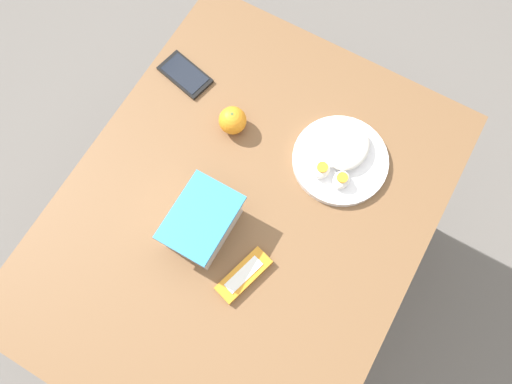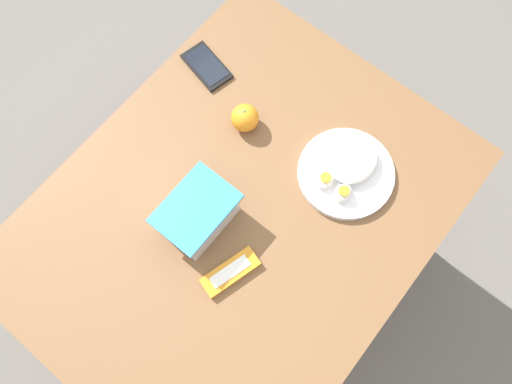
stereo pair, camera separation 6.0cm
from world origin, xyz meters
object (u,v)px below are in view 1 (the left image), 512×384
(orange_fruit, at_px, (233,120))
(rice_plate, at_px, (342,157))
(candy_bar, at_px, (244,275))
(food_container, at_px, (203,224))
(cell_phone, at_px, (185,75))

(orange_fruit, distance_m, rice_plate, 0.28)
(candy_bar, bearing_deg, food_container, 69.70)
(rice_plate, height_order, cell_phone, rice_plate)
(food_container, xyz_separation_m, cell_phone, (0.33, 0.26, -0.04))
(candy_bar, bearing_deg, cell_phone, 46.44)
(rice_plate, relative_size, cell_phone, 1.57)
(cell_phone, bearing_deg, candy_bar, -133.56)
(food_container, bearing_deg, cell_phone, 38.60)
(candy_bar, height_order, cell_phone, candy_bar)
(food_container, height_order, orange_fruit, food_container)
(rice_plate, xyz_separation_m, cell_phone, (0.01, 0.46, -0.01))
(orange_fruit, relative_size, cell_phone, 0.46)
(rice_plate, bearing_deg, food_container, 147.73)
(rice_plate, bearing_deg, orange_fruit, 100.85)
(orange_fruit, xyz_separation_m, candy_bar, (-0.31, -0.21, -0.03))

